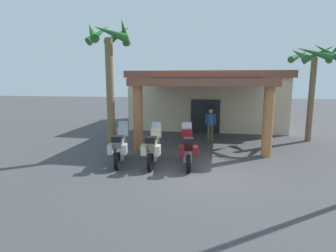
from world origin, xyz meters
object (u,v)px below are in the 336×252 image
at_px(motorcycle_maroon, 188,149).
at_px(palm_tree_roadside, 109,59).
at_px(motel_building, 208,98).
at_px(motorcycle_silver, 120,147).
at_px(motorcycle_cream, 153,148).
at_px(palm_tree_near_portico, 314,65).
at_px(pedestrian, 211,123).

bearing_deg(motorcycle_maroon, palm_tree_roadside, 64.87).
height_order(motel_building, motorcycle_silver, motel_building).
relative_size(motorcycle_silver, motorcycle_cream, 1.00).
distance_m(motorcycle_silver, palm_tree_roadside, 3.78).
relative_size(motel_building, motorcycle_maroon, 5.70).
bearing_deg(palm_tree_near_portico, pedestrian, -172.52).
bearing_deg(motorcycle_silver, motel_building, -26.71).
bearing_deg(palm_tree_roadside, motel_building, 64.98).
distance_m(motorcycle_maroon, palm_tree_roadside, 5.05).
relative_size(motel_building, palm_tree_roadside, 2.15).
bearing_deg(motorcycle_cream, palm_tree_roadside, 59.06).
bearing_deg(palm_tree_near_portico, motorcycle_silver, -148.75).
distance_m(motel_building, motorcycle_silver, 10.72).
xyz_separation_m(pedestrian, palm_tree_roadside, (-4.36, -3.52, 3.19)).
height_order(motorcycle_silver, motorcycle_cream, same).
distance_m(motel_building, motorcycle_cream, 10.35).
bearing_deg(motorcycle_cream, pedestrian, -27.85).
bearing_deg(palm_tree_roadside, palm_tree_near_portico, 23.60).
bearing_deg(palm_tree_roadside, motorcycle_maroon, -18.07).
relative_size(motel_building, motorcycle_silver, 5.71).
height_order(motorcycle_silver, palm_tree_near_portico, palm_tree_near_portico).
distance_m(motorcycle_silver, motorcycle_cream, 1.35).
relative_size(motorcycle_maroon, pedestrian, 1.26).
height_order(palm_tree_roadside, palm_tree_near_portico, palm_tree_roadside).
xyz_separation_m(motel_building, motorcycle_maroon, (-0.70, -10.03, -1.31)).
distance_m(motorcycle_maroon, palm_tree_near_portico, 8.86).
bearing_deg(motorcycle_silver, pedestrian, -45.54).
xyz_separation_m(pedestrian, palm_tree_near_portico, (5.30, 0.70, 3.07)).
distance_m(motel_building, palm_tree_near_portico, 7.52).
bearing_deg(motorcycle_silver, palm_tree_near_portico, -66.85).
bearing_deg(motel_building, motorcycle_silver, -106.61).
height_order(motorcycle_maroon, palm_tree_roadside, palm_tree_roadside).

